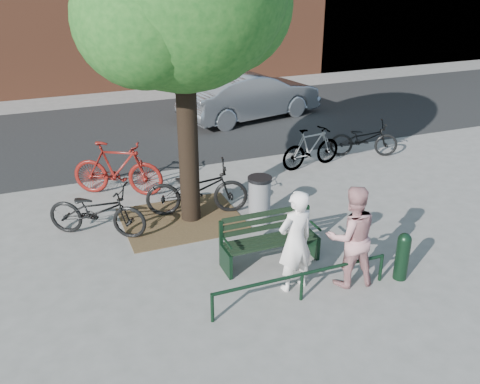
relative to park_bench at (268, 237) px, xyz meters
name	(u,v)px	position (x,y,z in m)	size (l,w,h in m)	color
ground	(270,263)	(0.00, -0.08, -0.48)	(90.00, 90.00, 0.00)	gray
dirt_pit	(182,220)	(-1.00, 2.12, -0.47)	(2.40, 2.00, 0.02)	brown
road	(157,129)	(0.00, 8.42, -0.47)	(40.00, 7.00, 0.01)	black
park_bench	(268,237)	(0.00, 0.00, 0.00)	(1.74, 0.54, 0.97)	black
guard_railing	(302,278)	(0.00, -1.28, -0.08)	(3.06, 0.06, 0.51)	black
person_left	(295,241)	(0.04, -0.93, 0.40)	(0.64, 0.42, 1.76)	white
person_right	(351,237)	(0.95, -1.13, 0.40)	(0.86, 0.67, 1.76)	tan
bollard	(403,255)	(1.86, -1.35, -0.02)	(0.23, 0.23, 0.86)	black
litter_bin	(259,200)	(0.46, 1.44, 0.03)	(0.49, 0.49, 1.00)	gray
bicycle_a	(97,211)	(-2.69, 2.12, 0.04)	(0.69, 1.98, 1.04)	black
bicycle_b	(117,169)	(-1.97, 3.92, 0.15)	(0.59, 2.09, 1.26)	#62120E
bicycle_c	(197,189)	(-0.60, 2.31, 0.09)	(0.75, 2.15, 1.13)	black
bicycle_d	(311,148)	(2.93, 3.80, 0.05)	(0.49, 1.75, 1.05)	gray
bicycle_e	(364,139)	(4.67, 4.01, 0.00)	(0.64, 1.83, 0.96)	black
parked_car	(250,95)	(3.19, 8.46, 0.31)	(1.66, 4.76, 1.57)	gray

